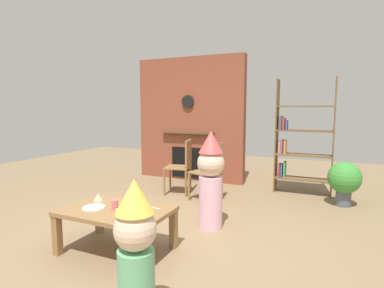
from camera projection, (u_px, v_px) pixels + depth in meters
The scene contains 17 objects.
ground_plane at pixel (165, 235), 3.42m from camera, with size 12.00×12.00×0.00m, color #846B4C.
brick_fireplace_feature at pixel (190, 120), 5.99m from camera, with size 2.20×0.28×2.40m.
bookshelf at pixel (299, 142), 5.01m from camera, with size 0.90×0.28×1.90m.
coffee_table at pixel (116, 215), 2.99m from camera, with size 1.05×0.68×0.43m.
paper_cup_near_left at pixel (129, 197), 3.25m from camera, with size 0.06×0.06×0.09m, color #F2CC4C.
paper_cup_near_right at pixel (115, 205), 2.96m from camera, with size 0.06×0.06×0.09m, color #E5666B.
paper_cup_center at pixel (142, 213), 2.70m from camera, with size 0.06×0.06×0.11m, color #8CD18C.
paper_cup_far_left at pixel (119, 215), 2.67m from camera, with size 0.06×0.06×0.10m, color #8CD18C.
paper_plate_front at pixel (134, 210), 2.93m from camera, with size 0.17×0.17×0.01m, color white.
paper_plate_rear at pixel (94, 208), 3.00m from camera, with size 0.22×0.22×0.01m, color white.
birthday_cake_slice at pixel (98, 197), 3.25m from camera, with size 0.10×0.10×0.07m, color #EAC68C.
table_fork at pixel (154, 208), 3.00m from camera, with size 0.15×0.02×0.01m, color silver.
child_with_cone_hat at pixel (136, 251), 1.91m from camera, with size 0.27×0.27×0.99m.
child_in_pink at pixel (211, 177), 3.56m from camera, with size 0.32×0.32×1.16m.
dining_chair_left at pixel (183, 163), 5.03m from camera, with size 0.48×0.48×0.90m.
dining_chair_middle at pixel (210, 168), 4.59m from camera, with size 0.51×0.51×0.90m.
potted_plant_tall at pixel (344, 180), 4.40m from camera, with size 0.46×0.46×0.65m.
Camera 1 is at (1.62, -2.87, 1.42)m, focal length 28.39 mm.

